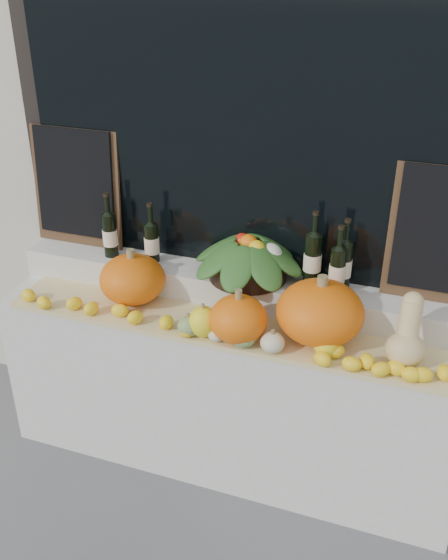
% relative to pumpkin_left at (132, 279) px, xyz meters
% --- Properties ---
extents(display_sill, '(2.30, 0.55, 0.88)m').
position_rel_pumpkin_left_xyz_m(display_sill, '(0.48, 0.05, -0.58)').
color(display_sill, silver).
rests_on(display_sill, ground).
extents(rear_tier, '(2.30, 0.25, 0.16)m').
position_rel_pumpkin_left_xyz_m(rear_tier, '(0.48, 0.20, -0.06)').
color(rear_tier, silver).
rests_on(rear_tier, display_sill).
extents(straw_bedding, '(2.10, 0.32, 0.02)m').
position_rel_pumpkin_left_xyz_m(straw_bedding, '(0.48, -0.07, -0.13)').
color(straw_bedding, tan).
rests_on(straw_bedding, display_sill).
extents(pumpkin_left, '(0.38, 0.38, 0.24)m').
position_rel_pumpkin_left_xyz_m(pumpkin_left, '(0.00, 0.00, 0.00)').
color(pumpkin_left, orange).
rests_on(pumpkin_left, straw_bedding).
extents(pumpkin_right, '(0.48, 0.48, 0.28)m').
position_rel_pumpkin_left_xyz_m(pumpkin_right, '(0.93, -0.03, 0.02)').
color(pumpkin_right, orange).
rests_on(pumpkin_right, straw_bedding).
extents(pumpkin_center, '(0.30, 0.30, 0.21)m').
position_rel_pumpkin_left_xyz_m(pumpkin_center, '(0.60, -0.16, -0.01)').
color(pumpkin_center, orange).
rests_on(pumpkin_center, straw_bedding).
extents(butternut_squash, '(0.16, 0.22, 0.30)m').
position_rel_pumpkin_left_xyz_m(butternut_squash, '(1.31, -0.08, -0.00)').
color(butternut_squash, '#D9B980').
rests_on(butternut_squash, straw_bedding).
extents(decorative_gourds, '(0.72, 0.16, 0.17)m').
position_rel_pumpkin_left_xyz_m(decorative_gourds, '(0.60, -0.18, -0.06)').
color(decorative_gourds, '#285F1C').
rests_on(decorative_gourds, straw_bedding).
extents(lemon_heap, '(2.20, 0.16, 0.06)m').
position_rel_pumpkin_left_xyz_m(lemon_heap, '(0.48, -0.18, -0.09)').
color(lemon_heap, yellow).
rests_on(lemon_heap, straw_bedding).
extents(produce_bowl, '(0.58, 0.58, 0.23)m').
position_rel_pumpkin_left_xyz_m(produce_bowl, '(0.53, 0.19, 0.12)').
color(produce_bowl, black).
rests_on(produce_bowl, rear_tier).
extents(wine_bottle_far_left, '(0.08, 0.08, 0.34)m').
position_rel_pumpkin_left_xyz_m(wine_bottle_far_left, '(-0.21, 0.18, 0.13)').
color(wine_bottle_far_left, black).
rests_on(wine_bottle_far_left, rear_tier).
extents(wine_bottle_near_left, '(0.08, 0.08, 0.31)m').
position_rel_pumpkin_left_xyz_m(wine_bottle_near_left, '(0.02, 0.19, 0.12)').
color(wine_bottle_near_left, black).
rests_on(wine_bottle_near_left, rear_tier).
extents(wine_bottle_tall, '(0.08, 0.08, 0.37)m').
position_rel_pumpkin_left_xyz_m(wine_bottle_tall, '(0.84, 0.22, 0.15)').
color(wine_bottle_tall, black).
rests_on(wine_bottle_tall, rear_tier).
extents(wine_bottle_near_right, '(0.08, 0.08, 0.35)m').
position_rel_pumpkin_left_xyz_m(wine_bottle_near_right, '(0.98, 0.22, 0.14)').
color(wine_bottle_near_right, black).
rests_on(wine_bottle_near_right, rear_tier).
extents(wine_bottle_far_right, '(0.08, 0.08, 0.34)m').
position_rel_pumpkin_left_xyz_m(wine_bottle_far_right, '(0.96, 0.18, 0.13)').
color(wine_bottle_far_right, black).
rests_on(wine_bottle_far_right, rear_tier).
extents(chalkboard_left, '(0.50, 0.08, 0.62)m').
position_rel_pumpkin_left_xyz_m(chalkboard_left, '(-0.44, 0.26, 0.34)').
color(chalkboard_left, '#4C331E').
rests_on(chalkboard_left, rear_tier).
extents(chalkboard_right, '(0.50, 0.08, 0.62)m').
position_rel_pumpkin_left_xyz_m(chalkboard_right, '(1.40, 0.26, 0.34)').
color(chalkboard_right, '#4C331E').
rests_on(chalkboard_right, rear_tier).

